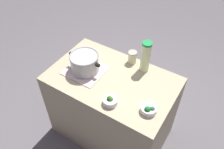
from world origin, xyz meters
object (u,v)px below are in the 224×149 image
lemonade_pitcher (146,57)px  mason_jar (132,57)px  cooking_pot (85,63)px  broccoli_bowl_front (110,101)px  broccoli_bowl_center (149,109)px

lemonade_pitcher → mason_jar: size_ratio=2.52×
lemonade_pitcher → mason_jar: (0.15, -0.03, -0.09)m
cooking_pot → broccoli_bowl_front: (-0.41, 0.21, -0.06)m
cooking_pot → broccoli_bowl_front: 0.46m
cooking_pot → lemonade_pitcher: lemonade_pitcher is taller
lemonade_pitcher → cooking_pot: bearing=33.7°
cooking_pot → broccoli_bowl_front: size_ratio=2.77×
cooking_pot → broccoli_bowl_front: cooking_pot is taller
broccoli_bowl_front → broccoli_bowl_center: broccoli_bowl_front is taller
broccoli_bowl_center → broccoli_bowl_front: bearing=17.2°
cooking_pot → lemonade_pitcher: bearing=-146.3°
broccoli_bowl_center → mason_jar: bearing=-48.7°
lemonade_pitcher → mason_jar: 0.18m
broccoli_bowl_center → lemonade_pitcher: bearing=-59.2°
mason_jar → broccoli_bowl_front: mason_jar is taller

